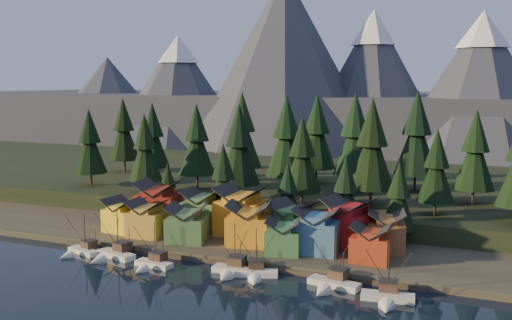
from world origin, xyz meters
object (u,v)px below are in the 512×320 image
at_px(boat_1, 112,249).
at_px(boat_5, 331,277).
at_px(house_front_0, 123,214).
at_px(house_back_0, 158,202).
at_px(house_front_1, 147,217).
at_px(house_back_1, 202,209).
at_px(boat_4, 256,267).
at_px(boat_2, 151,258).
at_px(boat_0, 80,246).
at_px(boat_3, 232,263).
at_px(boat_6, 388,290).

xyz_separation_m(boat_1, boat_5, (47.66, 0.29, -0.03)).
xyz_separation_m(house_front_0, house_back_0, (4.19, 9.02, 1.57)).
height_order(house_front_1, house_back_1, house_back_1).
relative_size(boat_4, house_back_1, 1.08).
relative_size(boat_1, boat_2, 1.10).
relative_size(boat_0, house_front_1, 1.15).
relative_size(boat_3, house_front_0, 1.23).
xyz_separation_m(boat_0, house_front_0, (0.86, 15.08, 3.85)).
bearing_deg(house_front_1, boat_0, -124.82).
xyz_separation_m(boat_4, house_front_1, (-32.52, 12.98, 3.89)).
distance_m(boat_1, house_back_0, 24.66).
distance_m(boat_0, boat_1, 8.27).
bearing_deg(boat_2, house_front_1, 131.47).
xyz_separation_m(boat_1, boat_2, (10.97, -2.15, -0.14)).
distance_m(boat_1, house_back_1, 26.00).
xyz_separation_m(boat_1, house_front_0, (-7.40, 14.89, 3.55)).
height_order(boat_2, boat_4, boat_4).
xyz_separation_m(boat_0, boat_5, (55.93, 0.49, 0.27)).
xyz_separation_m(boat_0, house_front_1, (8.44, 13.71, 4.05)).
distance_m(boat_3, house_front_0, 38.13).
relative_size(boat_0, house_front_0, 1.08).
height_order(boat_6, house_back_1, house_back_1).
relative_size(boat_2, house_front_1, 1.20).
bearing_deg(house_front_0, boat_5, -6.41).
distance_m(boat_5, house_front_1, 49.43).
xyz_separation_m(boat_2, boat_3, (16.75, 2.63, 0.20)).
bearing_deg(house_front_0, boat_3, -13.86).
bearing_deg(boat_3, boat_1, -179.38).
bearing_deg(boat_0, house_front_1, 75.55).
bearing_deg(boat_4, house_back_0, 129.16).
bearing_deg(house_back_0, house_front_0, -124.52).
relative_size(boat_0, house_back_0, 0.85).
xyz_separation_m(boat_0, house_back_0, (5.06, 24.10, 5.42)).
relative_size(house_back_0, house_back_1, 1.19).
bearing_deg(house_front_0, house_back_1, 36.97).
height_order(house_front_0, house_back_1, house_back_1).
bearing_deg(house_front_0, house_back_0, 73.51).
xyz_separation_m(boat_6, house_front_0, (-65.59, 17.41, 3.57)).
bearing_deg(house_back_0, house_front_1, -81.53).
bearing_deg(boat_4, boat_0, 163.24).
relative_size(boat_2, boat_3, 0.92).
relative_size(boat_5, boat_6, 1.02).
height_order(boat_2, house_front_1, house_front_1).
height_order(boat_2, house_front_0, house_front_0).
bearing_deg(boat_0, boat_3, 18.26).
bearing_deg(boat_1, boat_5, 16.07).
distance_m(boat_6, house_front_0, 67.95).
xyz_separation_m(house_front_0, house_front_1, (7.58, -1.37, 0.20)).
height_order(boat_1, house_back_0, house_back_0).
bearing_deg(boat_3, house_front_0, 157.34).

